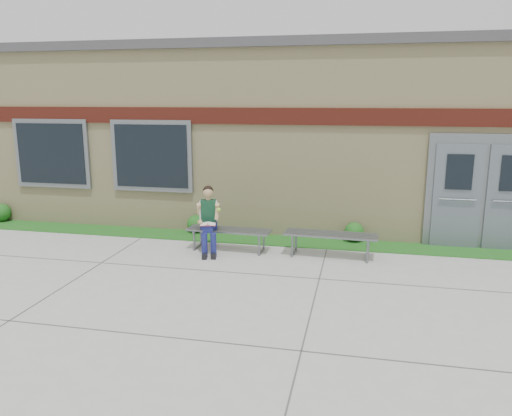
# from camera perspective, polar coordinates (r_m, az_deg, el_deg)

# --- Properties ---
(ground) EXTENTS (80.00, 80.00, 0.00)m
(ground) POSITION_cam_1_polar(r_m,az_deg,el_deg) (8.19, -0.13, -8.81)
(ground) COLOR #9E9E99
(ground) RESTS_ON ground
(grass_strip) EXTENTS (16.00, 0.80, 0.02)m
(grass_strip) POSITION_cam_1_polar(r_m,az_deg,el_deg) (10.61, 2.83, -3.76)
(grass_strip) COLOR #155017
(grass_strip) RESTS_ON ground
(school_building) EXTENTS (16.20, 6.22, 4.20)m
(school_building) POSITION_cam_1_polar(r_m,az_deg,el_deg) (13.58, 5.25, 8.74)
(school_building) COLOR beige
(school_building) RESTS_ON ground
(bench_left) EXTENTS (1.68, 0.53, 0.43)m
(bench_left) POSITION_cam_1_polar(r_m,az_deg,el_deg) (9.92, -3.10, -2.98)
(bench_left) COLOR slate
(bench_left) RESTS_ON ground
(bench_right) EXTENTS (1.78, 0.57, 0.46)m
(bench_right) POSITION_cam_1_polar(r_m,az_deg,el_deg) (9.60, 8.52, -3.51)
(bench_right) COLOR slate
(bench_right) RESTS_ON ground
(girl) EXTENTS (0.54, 0.82, 1.30)m
(girl) POSITION_cam_1_polar(r_m,az_deg,el_deg) (9.75, -5.45, -1.21)
(girl) COLOR navy
(girl) RESTS_ON ground
(shrub_west) EXTENTS (0.43, 0.43, 0.43)m
(shrub_west) POSITION_cam_1_polar(r_m,az_deg,el_deg) (13.68, -27.08, -0.46)
(shrub_west) COLOR #155017
(shrub_west) RESTS_ON grass_strip
(shrub_mid) EXTENTS (0.39, 0.39, 0.39)m
(shrub_mid) POSITION_cam_1_polar(r_m,az_deg,el_deg) (11.26, -6.89, -1.80)
(shrub_mid) COLOR #155017
(shrub_mid) RESTS_ON grass_strip
(shrub_east) EXTENTS (0.41, 0.41, 0.41)m
(shrub_east) POSITION_cam_1_polar(r_m,az_deg,el_deg) (10.67, 11.15, -2.70)
(shrub_east) COLOR #155017
(shrub_east) RESTS_ON grass_strip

